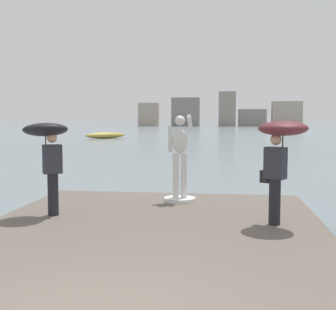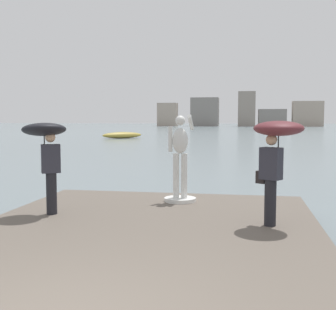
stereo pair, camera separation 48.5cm
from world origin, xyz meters
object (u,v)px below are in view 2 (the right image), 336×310
Objects in this scene: onlooker_left at (46,143)px; onlooker_right at (276,144)px; statue_white_figure at (180,164)px; boat_far at (122,135)px.

onlooker_right is at bearing -2.93° from onlooker_left.
statue_white_figure reaches higher than onlooker_left.
onlooker_right is at bearing -70.61° from boat_far.
statue_white_figure reaches higher than onlooker_right.
statue_white_figure is at bearing -72.24° from boat_far.
boat_far is at bearing 109.39° from onlooker_right.
boat_far is (-15.81, 44.91, -1.56)m from onlooker_right.
statue_white_figure is 3.24m from onlooker_left.
boat_far is (-13.70, 42.75, -0.92)m from statue_white_figure.
onlooker_left is at bearing 177.07° from onlooker_right.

